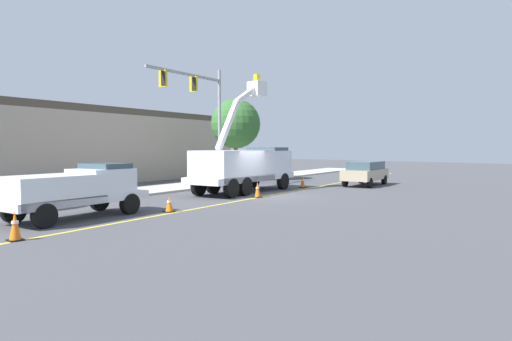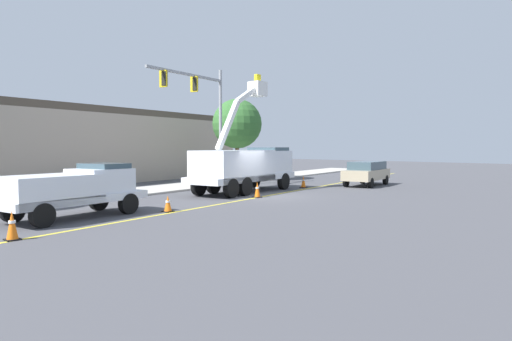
# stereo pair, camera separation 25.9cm
# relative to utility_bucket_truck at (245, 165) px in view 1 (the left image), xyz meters

# --- Properties ---
(ground) EXTENTS (120.00, 120.00, 0.00)m
(ground) POSITION_rel_utility_bucket_truck_xyz_m (-0.89, -2.38, -1.61)
(ground) COLOR #47474C
(sidewalk_far_side) EXTENTS (59.80, 13.23, 0.12)m
(sidewalk_far_side) POSITION_rel_utility_bucket_truck_xyz_m (-2.08, 4.89, -1.55)
(sidewalk_far_side) COLOR #B2ADA3
(sidewalk_far_side) RESTS_ON ground
(lane_centre_stripe) EXTENTS (49.37, 8.22, 0.01)m
(lane_centre_stripe) POSITION_rel_utility_bucket_truck_xyz_m (-0.89, -2.38, -1.61)
(lane_centre_stripe) COLOR yellow
(lane_centre_stripe) RESTS_ON ground
(utility_bucket_truck) EXTENTS (8.50, 3.79, 7.21)m
(utility_bucket_truck) POSITION_rel_utility_bucket_truck_xyz_m (0.00, 0.00, 0.00)
(utility_bucket_truck) COLOR white
(utility_bucket_truck) RESTS_ON ground
(service_pickup_truck) EXTENTS (5.87, 2.98, 2.06)m
(service_pickup_truck) POSITION_rel_utility_bucket_truck_xyz_m (-11.53, -1.88, -0.49)
(service_pickup_truck) COLOR white
(service_pickup_truck) RESTS_ON ground
(passing_minivan) EXTENTS (5.04, 2.65, 1.69)m
(passing_minivan) POSITION_rel_utility_bucket_truck_xyz_m (8.88, -3.27, -0.64)
(passing_minivan) COLOR tan
(passing_minivan) RESTS_ON ground
(traffic_cone_leading) EXTENTS (0.40, 0.40, 0.88)m
(traffic_cone_leading) POSITION_rel_utility_bucket_truck_xyz_m (-14.58, -4.50, -1.18)
(traffic_cone_leading) COLOR black
(traffic_cone_leading) RESTS_ON ground
(traffic_cone_mid_front) EXTENTS (0.40, 0.40, 0.70)m
(traffic_cone_mid_front) POSITION_rel_utility_bucket_truck_xyz_m (-8.12, -3.27, -1.27)
(traffic_cone_mid_front) COLOR black
(traffic_cone_mid_front) RESTS_ON ground
(traffic_cone_mid_rear) EXTENTS (0.40, 0.40, 0.84)m
(traffic_cone_mid_rear) POSITION_rel_utility_bucket_truck_xyz_m (-1.68, -2.49, -1.20)
(traffic_cone_mid_rear) COLOR black
(traffic_cone_mid_rear) RESTS_ON ground
(traffic_cone_trailing) EXTENTS (0.40, 0.40, 0.81)m
(traffic_cone_trailing) POSITION_rel_utility_bucket_truck_xyz_m (4.59, -0.95, -1.22)
(traffic_cone_trailing) COLOR black
(traffic_cone_trailing) RESTS_ON ground
(traffic_signal_mast) EXTENTS (6.98, 1.31, 8.09)m
(traffic_signal_mast) POSITION_rel_utility_bucket_truck_xyz_m (0.27, 4.24, 3.97)
(traffic_signal_mast) COLOR gray
(traffic_signal_mast) RESTS_ON ground
(commercial_building_backdrop) EXTENTS (26.98, 11.56, 5.62)m
(commercial_building_backdrop) POSITION_rel_utility_bucket_truck_xyz_m (-1.78, 14.52, 1.19)
(commercial_building_backdrop) COLOR #A89989
(commercial_building_backdrop) RESTS_ON ground
(street_tree_right) EXTENTS (3.97, 3.97, 6.55)m
(street_tree_right) POSITION_rel_utility_bucket_truck_xyz_m (6.07, 6.74, 2.94)
(street_tree_right) COLOR brown
(street_tree_right) RESTS_ON ground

